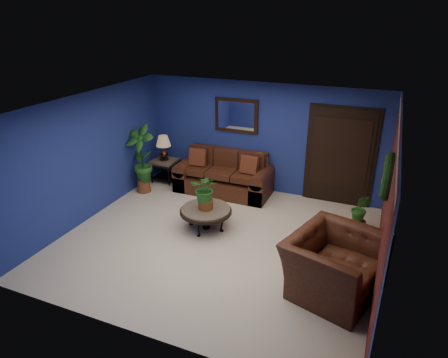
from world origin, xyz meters
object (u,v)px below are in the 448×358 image
at_px(end_table, 165,165).
at_px(table_lamp, 164,145).
at_px(sofa, 225,178).
at_px(armchair, 334,265).
at_px(coffee_table, 206,211).
at_px(side_chair, 258,172).

bearing_deg(end_table, table_lamp, 90.00).
bearing_deg(end_table, sofa, 1.16).
bearing_deg(armchair, coffee_table, 86.82).
distance_m(end_table, table_lamp, 0.51).
xyz_separation_m(coffee_table, end_table, (-1.91, 1.72, 0.05)).
relative_size(coffee_table, side_chair, 0.99).
relative_size(table_lamp, side_chair, 0.59).
height_order(end_table, side_chair, side_chair).
relative_size(side_chair, armchair, 0.73).
bearing_deg(coffee_table, side_chair, 75.55).
relative_size(coffee_table, end_table, 1.67).
distance_m(coffee_table, armchair, 2.71).
relative_size(sofa, armchair, 1.57).
xyz_separation_m(end_table, armchair, (4.45, -2.66, 0.03)).
relative_size(sofa, table_lamp, 3.66).
xyz_separation_m(table_lamp, side_chair, (2.38, 0.07, -0.36)).
bearing_deg(sofa, armchair, -43.10).
relative_size(sofa, end_table, 3.63).
distance_m(sofa, armchair, 3.94).
distance_m(end_table, armchair, 5.18).
bearing_deg(side_chair, coffee_table, -116.12).
bearing_deg(end_table, coffee_table, -41.91).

